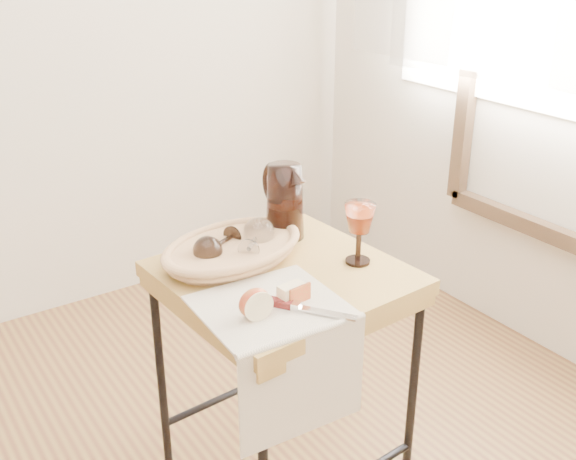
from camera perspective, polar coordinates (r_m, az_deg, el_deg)
side_table at (r=1.93m, az=-0.34°, el=-12.72°), size 0.59×0.59×0.70m
tea_towel at (r=1.58m, az=-1.50°, el=-6.36°), size 0.33×0.30×0.01m
bread_basket at (r=1.79m, az=-4.61°, el=-1.80°), size 0.40×0.31×0.05m
goblet_lying_a at (r=1.77m, az=-5.80°, el=-1.18°), size 0.14×0.12×0.08m
goblet_lying_b at (r=1.78m, az=-2.80°, el=-0.82°), size 0.16×0.16×0.09m
pitcher at (r=1.89m, az=-0.27°, el=2.38°), size 0.15×0.23×0.25m
wine_goblet at (r=1.76m, az=5.92°, el=-0.27°), size 0.09×0.09×0.17m
apple_half at (r=1.52m, az=-2.82°, el=-6.05°), size 0.08×0.04×0.07m
apple_wedge at (r=1.58m, az=0.29°, el=-5.25°), size 0.07×0.04×0.04m
table_knife at (r=1.56m, az=0.99°, el=-6.35°), size 0.16×0.21×0.02m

